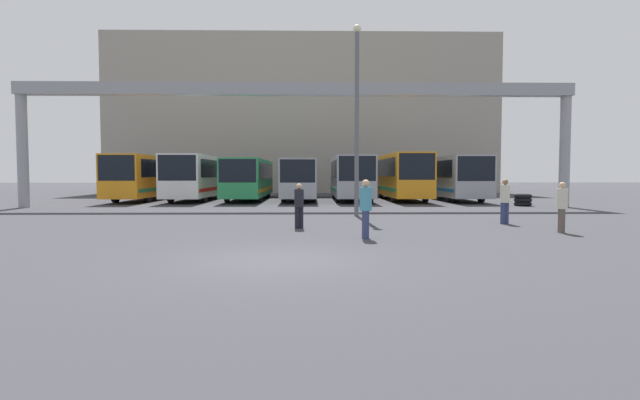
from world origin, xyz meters
TOP-DOWN VIEW (x-y plane):
  - ground_plane at (0.00, 0.00)m, footprint 200.00×200.00m
  - building_backdrop at (0.00, 44.91)m, footprint 40.01×12.00m
  - overhead_gantry at (0.00, 17.81)m, footprint 31.94×0.80m
  - bus_slot_0 at (-11.28, 25.99)m, footprint 2.52×11.66m
  - bus_slot_1 at (-7.52, 25.99)m, footprint 2.61×11.65m
  - bus_slot_2 at (-3.76, 26.21)m, footprint 2.57×12.10m
  - bus_slot_3 at (0.00, 26.32)m, footprint 2.43×12.31m
  - bus_slot_4 at (3.76, 25.19)m, footprint 2.57×10.07m
  - bus_slot_5 at (7.52, 25.56)m, footprint 2.52×10.81m
  - bus_slot_6 at (11.28, 25.50)m, footprint 2.63×10.68m
  - pedestrian_mid_left at (2.47, 3.75)m, footprint 0.37×0.37m
  - pedestrian_near_center at (9.10, 5.10)m, footprint 0.35×0.35m
  - pedestrian_mid_right at (0.41, 6.58)m, footprint 0.33×0.33m
  - pedestrian_near_right at (8.37, 8.05)m, footprint 0.36×0.36m
  - tire_stack at (13.71, 18.85)m, footprint 1.04×1.04m
  - lamp_post at (2.94, 11.78)m, footprint 0.36×0.36m

SIDE VIEW (x-z plane):
  - ground_plane at x=0.00m, z-range 0.00..0.00m
  - tire_stack at x=13.71m, z-range 0.00..0.72m
  - pedestrian_mid_right at x=0.41m, z-range 0.05..1.65m
  - pedestrian_near_center at x=9.10m, z-range 0.05..1.73m
  - pedestrian_near_right at x=8.37m, z-range 0.05..1.80m
  - pedestrian_mid_left at x=2.47m, z-range 0.05..1.83m
  - bus_slot_3 at x=0.00m, z-range 0.23..3.18m
  - bus_slot_2 at x=-3.76m, z-range 0.23..3.21m
  - bus_slot_6 at x=11.28m, z-range 0.24..3.41m
  - bus_slot_4 at x=3.76m, z-range 0.24..3.41m
  - bus_slot_0 at x=-11.28m, z-range 0.24..3.46m
  - bus_slot_1 at x=-7.52m, z-range 0.24..3.47m
  - bus_slot_5 at x=7.52m, z-range 0.25..3.60m
  - lamp_post at x=2.94m, z-range 0.37..9.06m
  - overhead_gantry at x=0.00m, z-range 2.49..9.63m
  - building_backdrop at x=0.00m, z-range 0.00..16.07m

